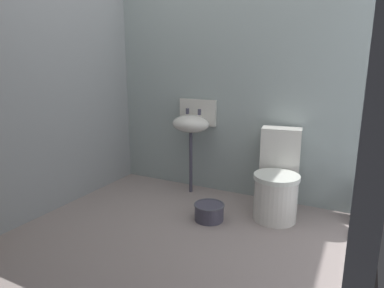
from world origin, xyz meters
name	(u,v)px	position (x,y,z in m)	size (l,w,h in m)	color
ground_plane	(178,237)	(0.00, 0.00, -0.04)	(2.94, 2.50, 0.08)	gray
wall_back	(229,89)	(0.00, 1.10, 1.10)	(2.94, 0.10, 2.20)	#96A4A2
wall_left	(61,92)	(-1.32, 0.10, 1.10)	(0.10, 2.30, 2.20)	#989DA0
wall_right	(373,109)	(1.32, 0.10, 1.10)	(0.10, 2.30, 2.20)	#9DA1AA
toilet_near_wall	(277,182)	(0.64, 0.70, 0.32)	(0.46, 0.64, 0.78)	silver
sink	(192,123)	(-0.32, 0.89, 0.75)	(0.42, 0.35, 0.99)	#444252
bucket	(209,211)	(0.13, 0.34, 0.08)	(0.27, 0.27, 0.15)	#444252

